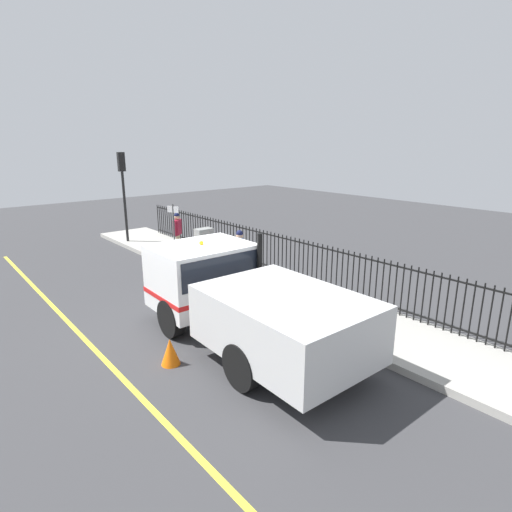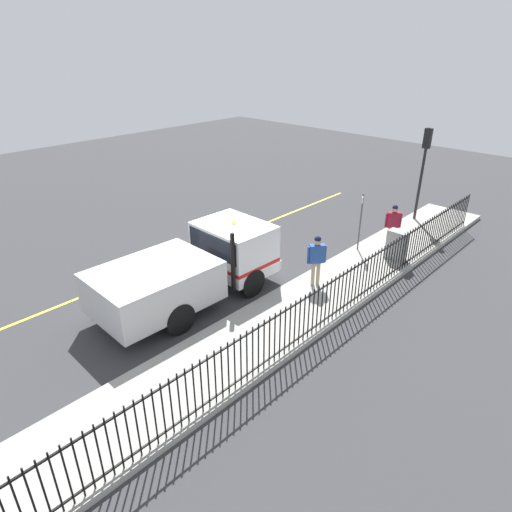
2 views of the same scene
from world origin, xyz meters
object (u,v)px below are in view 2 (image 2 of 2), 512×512
(pedestrian_distant, at_px, (393,221))
(traffic_light_near, at_px, (425,156))
(traffic_cone, at_px, (169,270))
(street_sign, at_px, (361,215))
(work_truck, at_px, (199,264))
(worker_standing, at_px, (317,255))
(utility_cabinet, at_px, (397,245))

(pedestrian_distant, bearing_deg, traffic_light_near, 58.59)
(traffic_cone, relative_size, street_sign, 0.26)
(work_truck, relative_size, pedestrian_distant, 3.55)
(pedestrian_distant, bearing_deg, worker_standing, -136.06)
(utility_cabinet, bearing_deg, worker_standing, -105.49)
(worker_standing, distance_m, utility_cabinet, 3.87)
(worker_standing, relative_size, utility_cabinet, 1.59)
(worker_standing, relative_size, traffic_light_near, 0.44)
(worker_standing, distance_m, street_sign, 3.50)
(traffic_light_near, distance_m, traffic_cone, 12.09)
(street_sign, bearing_deg, utility_cabinet, 9.15)
(work_truck, height_order, pedestrian_distant, work_truck)
(street_sign, bearing_deg, work_truck, -106.87)
(pedestrian_distant, height_order, utility_cabinet, pedestrian_distant)
(pedestrian_distant, distance_m, utility_cabinet, 1.25)
(work_truck, bearing_deg, traffic_light_near, 80.83)
(street_sign, bearing_deg, pedestrian_distant, 55.45)
(worker_standing, bearing_deg, pedestrian_distant, -147.72)
(utility_cabinet, relative_size, traffic_cone, 1.87)
(worker_standing, distance_m, traffic_light_near, 8.39)
(traffic_light_near, xyz_separation_m, traffic_cone, (-3.87, -11.11, -2.78))
(pedestrian_distant, xyz_separation_m, street_sign, (-0.79, -1.15, 0.37))
(traffic_cone, xyz_separation_m, street_sign, (3.75, 6.38, 1.31))
(work_truck, height_order, worker_standing, work_truck)
(traffic_light_near, height_order, utility_cabinet, traffic_light_near)
(pedestrian_distant, bearing_deg, utility_cabinet, -94.31)
(pedestrian_distant, bearing_deg, street_sign, -166.63)
(traffic_light_near, bearing_deg, street_sign, 89.02)
(worker_standing, height_order, pedestrian_distant, worker_standing)
(utility_cabinet, bearing_deg, traffic_light_near, 107.05)
(work_truck, distance_m, pedestrian_distant, 8.09)
(work_truck, bearing_deg, traffic_cone, 178.80)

